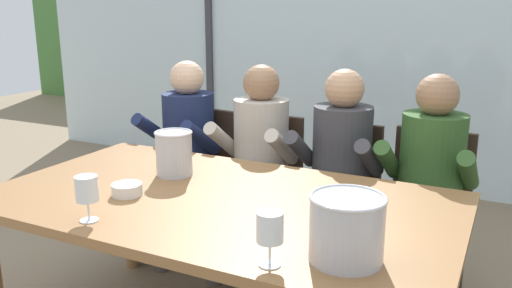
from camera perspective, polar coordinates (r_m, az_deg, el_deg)
ground at (r=3.34m, az=5.11°, el=-12.19°), size 14.00×14.00×0.00m
window_glass_panel at (r=4.52m, az=13.15°, el=11.66°), size 7.16×0.03×2.60m
window_mullion_left at (r=5.13m, az=-5.06°, el=12.26°), size 0.06×0.06×2.60m
hillside_vineyard at (r=7.97m, az=19.00°, el=9.15°), size 13.16×2.40×1.72m
dining_table at (r=2.24m, az=-4.03°, el=-7.46°), size 1.96×1.10×0.73m
chair_near_curtain at (r=3.41m, az=-5.79°, el=-2.49°), size 0.50×0.50×0.87m
chair_left_of_center at (r=3.21m, az=0.78°, el=-3.48°), size 0.48×0.48×0.87m
chair_center at (r=3.04m, az=8.84°, el=-4.71°), size 0.49×0.49×0.87m
chair_right_of_center at (r=2.95m, az=18.00°, el=-5.84°), size 0.47×0.47×0.87m
person_navy_polo at (r=3.28m, az=-8.10°, el=-0.09°), size 0.49×0.63×1.19m
person_beige_jumper at (r=3.03m, az=-0.09°, el=-1.18°), size 0.47×0.61×1.19m
person_charcoal_jacket at (r=2.85m, az=8.73°, el=-2.35°), size 0.47×0.62×1.19m
person_olive_shirt at (r=2.76m, az=18.10°, el=-3.53°), size 0.47×0.62×1.19m
ice_bucket_primary at (r=2.50m, az=-8.88°, el=-0.92°), size 0.18×0.18×0.21m
ice_bucket_secondary at (r=1.67m, az=9.81°, el=-8.90°), size 0.24×0.24×0.21m
tasting_bowl at (r=2.29m, az=-13.82°, el=-4.81°), size 0.13×0.13×0.05m
wine_glass_by_left_taster at (r=2.03m, az=-17.87°, el=-4.86°), size 0.08×0.08×0.17m
wine_glass_near_bucket at (r=1.61m, az=1.52°, el=-9.28°), size 0.08×0.08×0.17m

